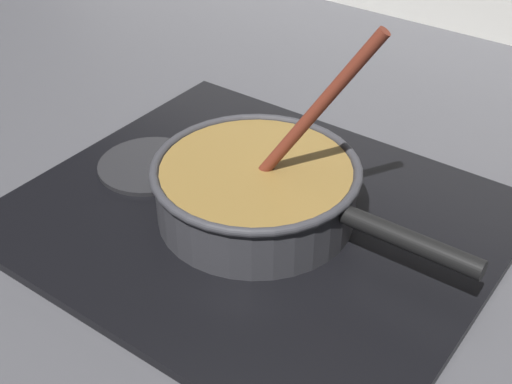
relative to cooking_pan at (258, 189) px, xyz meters
The scene contains 5 objects.
ground 0.11m from the cooking_pan, 66.39° to the right, with size 2.40×1.60×0.04m, color #4C4C51.
hob_plate 0.05m from the cooking_pan, behind, with size 0.56×0.48×0.01m, color black.
burner_ring 0.04m from the cooking_pan, behind, with size 0.17×0.17×0.01m, color #592D0C.
spare_burner 0.18m from the cooking_pan, behind, with size 0.14×0.14×0.01m, color #262628.
cooking_pan is the anchor object (origin of this frame).
Camera 1 is at (0.36, -0.46, 0.53)m, focal length 48.73 mm.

